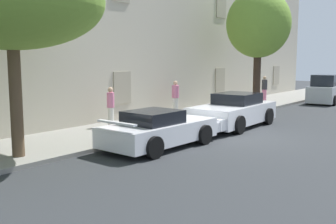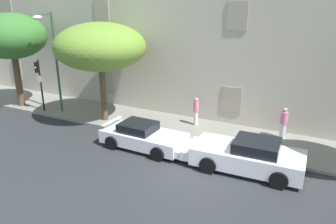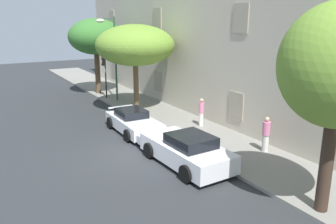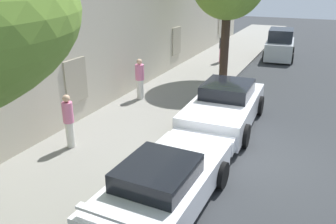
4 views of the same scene
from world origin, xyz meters
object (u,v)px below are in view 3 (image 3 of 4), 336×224
at_px(tree_far_end, 96,37).
at_px(pedestrian_bystander, 266,134).
at_px(street_lamp, 110,44).
at_px(pedestrian_strolling, 201,112).
at_px(traffic_light, 104,69).
at_px(tree_midblock, 135,45).
at_px(sportscar_red_lead, 135,123).
at_px(sportscar_yellow_flank, 184,149).

distance_m(tree_far_end, pedestrian_bystander, 17.32).
relative_size(tree_far_end, street_lamp, 0.98).
relative_size(tree_far_end, pedestrian_strolling, 3.72).
relative_size(traffic_light, pedestrian_bystander, 1.98).
bearing_deg(tree_midblock, street_lamp, -173.30).
height_order(tree_midblock, traffic_light, tree_midblock).
height_order(street_lamp, pedestrian_strolling, street_lamp).
relative_size(sportscar_red_lead, traffic_light, 1.39).
distance_m(sportscar_red_lead, tree_midblock, 6.01).
bearing_deg(sportscar_red_lead, pedestrian_strolling, 72.45).
distance_m(sportscar_yellow_flank, traffic_light, 13.64).
bearing_deg(sportscar_red_lead, tree_midblock, 153.11).
bearing_deg(tree_midblock, pedestrian_bystander, 10.60).
bearing_deg(sportscar_yellow_flank, pedestrian_strolling, 135.33).
height_order(traffic_light, pedestrian_bystander, traffic_light).
relative_size(sportscar_yellow_flank, traffic_light, 1.55).
distance_m(tree_far_end, pedestrian_strolling, 12.73).
xyz_separation_m(sportscar_red_lead, pedestrian_strolling, (1.17, 3.69, 0.41)).
bearing_deg(sportscar_yellow_flank, pedestrian_bystander, 74.08).
distance_m(sportscar_red_lead, pedestrian_bystander, 7.13).
relative_size(tree_midblock, traffic_light, 1.71).
bearing_deg(pedestrian_bystander, sportscar_red_lead, -146.46).
height_order(tree_far_end, pedestrian_bystander, tree_far_end).
height_order(tree_midblock, pedestrian_bystander, tree_midblock).
xyz_separation_m(sportscar_red_lead, tree_far_end, (-10.84, 1.77, 4.18)).
height_order(sportscar_red_lead, traffic_light, traffic_light).
height_order(traffic_light, pedestrian_strolling, traffic_light).
bearing_deg(sportscar_red_lead, traffic_light, 169.80).
height_order(sportscar_yellow_flank, pedestrian_bystander, pedestrian_bystander).
bearing_deg(traffic_light, tree_midblock, 6.42).
distance_m(tree_far_end, traffic_light, 3.24).
bearing_deg(pedestrian_strolling, street_lamp, -166.79).
bearing_deg(traffic_light, sportscar_yellow_flank, -6.28).
relative_size(sportscar_yellow_flank, street_lamp, 0.83).
xyz_separation_m(tree_midblock, tree_far_end, (-6.77, -0.30, 0.26)).
relative_size(sportscar_red_lead, street_lamp, 0.75).
bearing_deg(street_lamp, tree_midblock, 6.70).
distance_m(sportscar_yellow_flank, pedestrian_strolling, 5.16).
bearing_deg(tree_midblock, sportscar_red_lead, -26.89).
bearing_deg(street_lamp, tree_far_end, 178.16).
relative_size(traffic_light, street_lamp, 0.54).
distance_m(traffic_light, pedestrian_strolling, 10.11).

